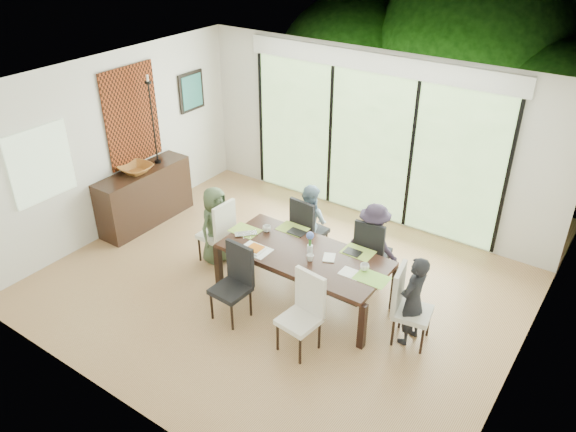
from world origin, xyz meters
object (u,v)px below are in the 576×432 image
Objects in this scene: chair_right_end at (414,307)px; laptop at (246,235)px; chair_far_left at (310,226)px; chair_near_right at (299,316)px; chair_far_right at (373,248)px; sideboard at (145,196)px; chair_near_left at (230,285)px; person_far_right at (373,244)px; cup_b at (310,258)px; person_right_end at (413,301)px; vase at (310,249)px; cup_c at (365,267)px; person_far_left at (310,222)px; person_left_end at (216,225)px; bowl at (136,169)px; table_top at (304,255)px; chair_left_end at (215,230)px; cup_a at (267,229)px.

chair_right_end is 3.33× the size of laptop.
chair_near_right is at bearing 123.98° from chair_far_left.
sideboard is (-3.68, -0.66, -0.04)m from chair_far_right.
person_far_right is (1.05, 1.70, 0.08)m from chair_near_left.
cup_b is 3.31m from sideboard.
chair_far_right is 0.09m from person_far_right.
vase is (-1.43, 0.05, 0.15)m from person_right_end.
chair_near_right is 1.31m from person_right_end.
person_right_end reaches higher than chair_far_left.
chair_far_left is 2.11m from person_right_end.
cup_c is (0.65, 0.20, 0.00)m from cup_b.
person_far_left reaches higher than chair_near_right.
bowl is at bearing 89.70° from person_left_end.
cup_b is at bearing 121.45° from chair_near_right.
bowl reaches higher than chair_near_left.
cup_b is (0.65, 0.77, 0.22)m from chair_near_left.
table_top is at bearing 146.31° from cup_b.
chair_far_right is (2.05, 0.85, 0.00)m from chair_left_end.
bowl is at bearing 78.75° from chair_right_end.
cup_a is at bearing 102.75° from chair_left_end.
cup_b is at bearing -56.31° from vase.
person_left_end is (-2.03, -0.85, 0.08)m from chair_far_right.
table_top is 2.18× the size of chair_near_left.
cup_a is 1.24× the size of cup_b.
chair_far_right is at bearing -84.39° from person_far_right.
chair_right_end is 0.85× the size of person_far_right.
laptop is 1.66m from cup_c.
chair_far_left is at bearing 125.92° from chair_near_right.
chair_far_right is 1.26m from person_right_end.
bowl is at bearing 162.92° from chair_near_left.
person_left_end is at bearing 92.13° from chair_left_end.
cup_b is at bearing -33.69° from table_top.
vase is (0.55, 0.92, 0.23)m from chair_near_left.
cup_b is at bearing -3.33° from bowl.
table_top is 0.95m from person_far_left.
chair_near_right reaches higher than table_top.
chair_far_right is (0.55, 0.85, -0.15)m from table_top.
bowl is (-3.13, 0.09, 0.33)m from table_top.
cup_c is (1.50, -0.05, 0.00)m from cup_a.
laptop is at bearing 117.41° from chair_near_left.
person_right_end is 1.00× the size of person_far_left.
person_far_left reaches higher than chair_right_end.
chair_far_left is 8.87× the size of cup_a.
person_left_end is at bearing -178.13° from vase.
chair_far_right and chair_near_left have the same top height.
person_left_end is at bearing -177.49° from cup_c.
cup_a is (-0.70, 0.15, 0.07)m from table_top.
chair_left_end is 2.31m from cup_c.
cup_b is at bearing -5.07° from sideboard.
table_top is 2.18× the size of chair_far_left.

